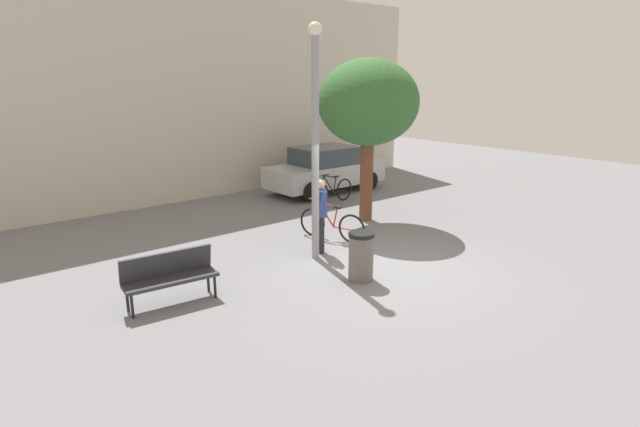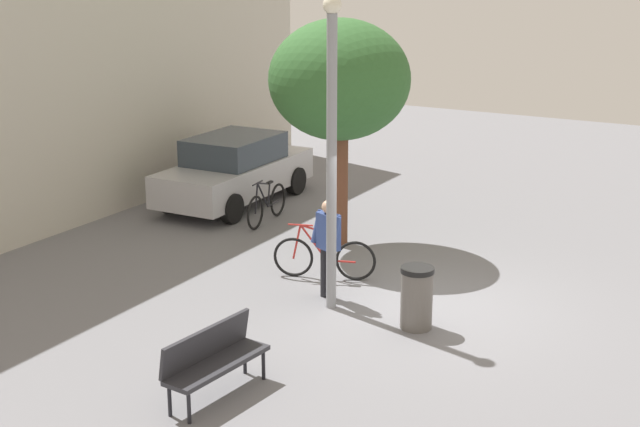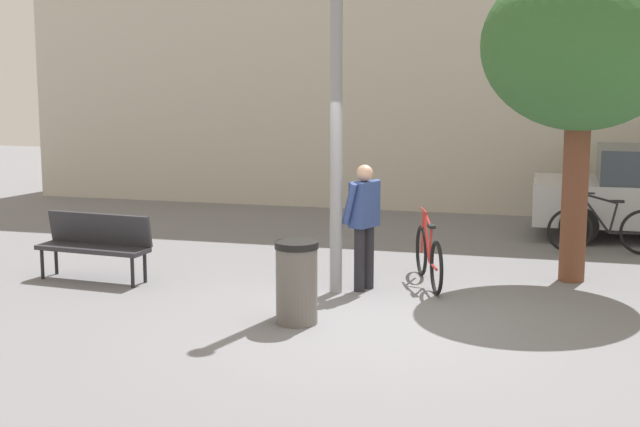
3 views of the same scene
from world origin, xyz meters
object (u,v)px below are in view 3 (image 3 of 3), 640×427
(lamppost, at_px, (336,86))
(person_by_lamppost, at_px, (364,218))
(park_bench, at_px, (96,241))
(bicycle_red, at_px, (429,257))
(plaza_tree, at_px, (581,48))
(bicycle_black, at_px, (606,230))
(trash_bin, at_px, (297,282))

(lamppost, height_order, person_by_lamppost, lamppost)
(park_bench, height_order, bicycle_red, bicycle_red)
(lamppost, xyz_separation_m, bicycle_red, (1.11, 0.75, -2.30))
(park_bench, bearing_deg, bicycle_red, 11.13)
(person_by_lamppost, distance_m, plaza_tree, 3.67)
(lamppost, relative_size, bicycle_black, 2.71)
(park_bench, relative_size, bicycle_red, 0.95)
(bicycle_black, bearing_deg, trash_bin, -125.82)
(park_bench, xyz_separation_m, trash_bin, (3.28, -1.39, -0.06))
(plaza_tree, xyz_separation_m, trash_bin, (-3.08, -2.99, -2.68))
(park_bench, distance_m, plaza_tree, 7.07)
(person_by_lamppost, relative_size, bicycle_black, 0.93)
(bicycle_black, height_order, trash_bin, trash_bin)
(lamppost, height_order, trash_bin, lamppost)
(plaza_tree, height_order, bicycle_red, plaza_tree)
(lamppost, bearing_deg, trash_bin, -93.63)
(bicycle_red, height_order, trash_bin, trash_bin)
(person_by_lamppost, bearing_deg, park_bench, -174.35)
(lamppost, distance_m, person_by_lamppost, 1.77)
(park_bench, bearing_deg, bicycle_black, 27.53)
(lamppost, relative_size, plaza_tree, 1.13)
(park_bench, bearing_deg, lamppost, 2.23)
(person_by_lamppost, height_order, plaza_tree, plaza_tree)
(person_by_lamppost, xyz_separation_m, bicycle_red, (0.79, 0.52, -0.58))
(person_by_lamppost, distance_m, trash_bin, 1.86)
(plaza_tree, distance_m, bicycle_black, 3.45)
(person_by_lamppost, bearing_deg, bicycle_black, 45.42)
(lamppost, bearing_deg, bicycle_black, 44.67)
(plaza_tree, distance_m, trash_bin, 5.06)
(bicycle_red, bearing_deg, lamppost, -145.86)
(bicycle_black, xyz_separation_m, bicycle_red, (-2.38, -2.70, 0.00))
(person_by_lamppost, bearing_deg, lamppost, -143.85)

